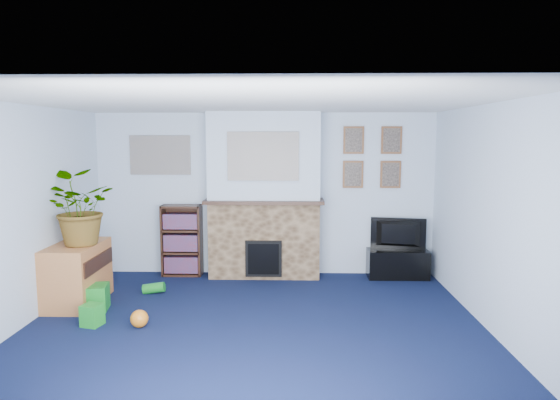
{
  "coord_description": "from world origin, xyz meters",
  "views": [
    {
      "loc": [
        0.41,
        -5.12,
        2.05
      ],
      "look_at": [
        0.26,
        0.91,
        1.28
      ],
      "focal_mm": 32.0,
      "sensor_mm": 36.0,
      "label": 1
    }
  ],
  "objects_px": {
    "tv_stand": "(398,263)",
    "sideboard": "(77,276)",
    "bookshelf": "(182,242)",
    "television": "(398,234)"
  },
  "relations": [
    {
      "from": "television",
      "to": "sideboard",
      "type": "relative_size",
      "value": 0.83
    },
    {
      "from": "tv_stand",
      "to": "television",
      "type": "relative_size",
      "value": 1.1
    },
    {
      "from": "tv_stand",
      "to": "bookshelf",
      "type": "height_order",
      "value": "bookshelf"
    },
    {
      "from": "tv_stand",
      "to": "sideboard",
      "type": "xyz_separation_m",
      "value": [
        -4.19,
        -1.24,
        0.12
      ]
    },
    {
      "from": "sideboard",
      "to": "bookshelf",
      "type": "bearing_deg",
      "value": 52.44
    },
    {
      "from": "tv_stand",
      "to": "bookshelf",
      "type": "bearing_deg",
      "value": 178.62
    },
    {
      "from": "tv_stand",
      "to": "sideboard",
      "type": "relative_size",
      "value": 0.91
    },
    {
      "from": "tv_stand",
      "to": "sideboard",
      "type": "bearing_deg",
      "value": -163.5
    },
    {
      "from": "bookshelf",
      "to": "tv_stand",
      "type": "bearing_deg",
      "value": -1.38
    },
    {
      "from": "tv_stand",
      "to": "sideboard",
      "type": "distance_m",
      "value": 4.37
    }
  ]
}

